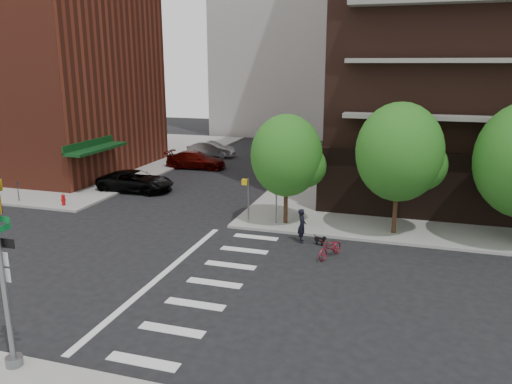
{
  "coord_description": "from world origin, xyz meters",
  "views": [
    {
      "loc": [
        10.38,
        -18.06,
        9.01
      ],
      "look_at": [
        3.0,
        6.0,
        2.5
      ],
      "focal_mm": 35.0,
      "sensor_mm": 36.0,
      "label": 1
    }
  ],
  "objects_px": {
    "parked_car_maroon": "(196,160)",
    "dog_walker": "(302,226)",
    "parked_car_silver": "(211,149)",
    "scooter": "(330,248)",
    "parked_car_black": "(136,181)",
    "traffic_signal": "(5,288)",
    "fire_hydrant": "(63,199)"
  },
  "relations": [
    {
      "from": "parked_car_black",
      "to": "fire_hydrant",
      "type": "bearing_deg",
      "value": 153.02
    },
    {
      "from": "fire_hydrant",
      "to": "parked_car_maroon",
      "type": "xyz_separation_m",
      "value": [
        3.16,
        13.89,
        0.21
      ]
    },
    {
      "from": "parked_car_black",
      "to": "parked_car_maroon",
      "type": "xyz_separation_m",
      "value": [
        0.86,
        8.81,
        0.01
      ]
    },
    {
      "from": "traffic_signal",
      "to": "fire_hydrant",
      "type": "relative_size",
      "value": 8.2
    },
    {
      "from": "traffic_signal",
      "to": "fire_hydrant",
      "type": "height_order",
      "value": "traffic_signal"
    },
    {
      "from": "traffic_signal",
      "to": "parked_car_maroon",
      "type": "distance_m",
      "value": 30.05
    },
    {
      "from": "parked_car_black",
      "to": "dog_walker",
      "type": "distance_m",
      "value": 15.31
    },
    {
      "from": "parked_car_silver",
      "to": "scooter",
      "type": "distance_m",
      "value": 27.73
    },
    {
      "from": "parked_car_maroon",
      "to": "scooter",
      "type": "bearing_deg",
      "value": -143.42
    },
    {
      "from": "fire_hydrant",
      "to": "parked_car_maroon",
      "type": "relative_size",
      "value": 0.14
    },
    {
      "from": "parked_car_silver",
      "to": "scooter",
      "type": "bearing_deg",
      "value": -151.12
    },
    {
      "from": "scooter",
      "to": "dog_walker",
      "type": "bearing_deg",
      "value": 159.38
    },
    {
      "from": "traffic_signal",
      "to": "parked_car_maroon",
      "type": "relative_size",
      "value": 1.14
    },
    {
      "from": "parked_car_maroon",
      "to": "dog_walker",
      "type": "height_order",
      "value": "dog_walker"
    },
    {
      "from": "traffic_signal",
      "to": "fire_hydrant",
      "type": "distance_m",
      "value": 18.42
    },
    {
      "from": "fire_hydrant",
      "to": "scooter",
      "type": "distance_m",
      "value": 18.07
    },
    {
      "from": "parked_car_maroon",
      "to": "scooter",
      "type": "xyz_separation_m",
      "value": [
        14.57,
        -17.39,
        -0.27
      ]
    },
    {
      "from": "traffic_signal",
      "to": "parked_car_maroon",
      "type": "height_order",
      "value": "traffic_signal"
    },
    {
      "from": "fire_hydrant",
      "to": "parked_car_black",
      "type": "xyz_separation_m",
      "value": [
        2.3,
        5.08,
        0.2
      ]
    },
    {
      "from": "traffic_signal",
      "to": "parked_car_black",
      "type": "xyz_separation_m",
      "value": [
        -7.73,
        20.37,
        -1.94
      ]
    },
    {
      "from": "scooter",
      "to": "parked_car_silver",
      "type": "bearing_deg",
      "value": 147.34
    },
    {
      "from": "traffic_signal",
      "to": "dog_walker",
      "type": "distance_m",
      "value": 14.86
    },
    {
      "from": "fire_hydrant",
      "to": "dog_walker",
      "type": "xyz_separation_m",
      "value": [
        15.98,
        -1.8,
        0.34
      ]
    },
    {
      "from": "fire_hydrant",
      "to": "parked_car_black",
      "type": "distance_m",
      "value": 5.58
    },
    {
      "from": "parked_car_maroon",
      "to": "scooter",
      "type": "height_order",
      "value": "parked_car_maroon"
    },
    {
      "from": "scooter",
      "to": "fire_hydrant",
      "type": "bearing_deg",
      "value": -167.64
    },
    {
      "from": "parked_car_black",
      "to": "parked_car_maroon",
      "type": "relative_size",
      "value": 1.04
    },
    {
      "from": "parked_car_black",
      "to": "parked_car_silver",
      "type": "relative_size",
      "value": 1.17
    },
    {
      "from": "traffic_signal",
      "to": "scooter",
      "type": "bearing_deg",
      "value": 56.87
    },
    {
      "from": "fire_hydrant",
      "to": "parked_car_silver",
      "type": "relative_size",
      "value": 0.16
    },
    {
      "from": "traffic_signal",
      "to": "parked_car_black",
      "type": "distance_m",
      "value": 21.88
    },
    {
      "from": "fire_hydrant",
      "to": "dog_walker",
      "type": "distance_m",
      "value": 16.08
    }
  ]
}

